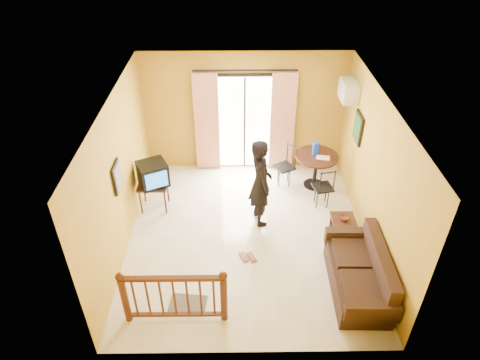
{
  "coord_description": "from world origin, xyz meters",
  "views": [
    {
      "loc": [
        -0.21,
        -6.16,
        5.68
      ],
      "look_at": [
        -0.13,
        0.2,
        1.19
      ],
      "focal_mm": 32.0,
      "sensor_mm": 36.0,
      "label": 1
    }
  ],
  "objects_px": {
    "television": "(153,174)",
    "sofa": "(361,275)",
    "dining_table": "(316,162)",
    "coffee_table": "(345,230)",
    "standing_person": "(261,183)"
  },
  "relations": [
    {
      "from": "television",
      "to": "standing_person",
      "type": "distance_m",
      "value": 2.18
    },
    {
      "from": "television",
      "to": "dining_table",
      "type": "distance_m",
      "value": 3.51
    },
    {
      "from": "sofa",
      "to": "standing_person",
      "type": "relative_size",
      "value": 0.98
    },
    {
      "from": "dining_table",
      "to": "coffee_table",
      "type": "height_order",
      "value": "dining_table"
    },
    {
      "from": "television",
      "to": "sofa",
      "type": "distance_m",
      "value": 4.38
    },
    {
      "from": "sofa",
      "to": "standing_person",
      "type": "bearing_deg",
      "value": 132.81
    },
    {
      "from": "television",
      "to": "standing_person",
      "type": "relative_size",
      "value": 0.39
    },
    {
      "from": "television",
      "to": "sofa",
      "type": "xyz_separation_m",
      "value": [
        3.72,
        -2.24,
        -0.53
      ]
    },
    {
      "from": "sofa",
      "to": "standing_person",
      "type": "distance_m",
      "value": 2.48
    },
    {
      "from": "television",
      "to": "sofa",
      "type": "height_order",
      "value": "television"
    },
    {
      "from": "television",
      "to": "coffee_table",
      "type": "relative_size",
      "value": 0.87
    },
    {
      "from": "television",
      "to": "sofa",
      "type": "relative_size",
      "value": 0.39
    },
    {
      "from": "coffee_table",
      "to": "sofa",
      "type": "bearing_deg",
      "value": -89.72
    },
    {
      "from": "dining_table",
      "to": "standing_person",
      "type": "height_order",
      "value": "standing_person"
    },
    {
      "from": "sofa",
      "to": "dining_table",
      "type": "bearing_deg",
      "value": 97.16
    }
  ]
}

